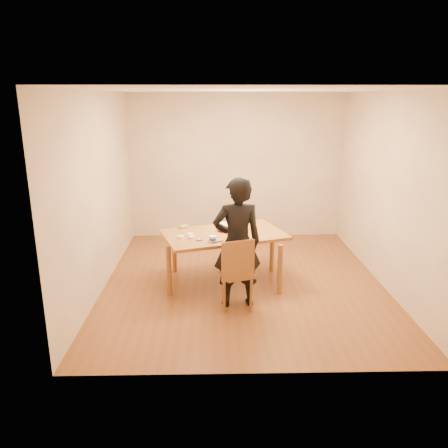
{
  "coord_description": "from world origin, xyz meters",
  "views": [
    {
      "loc": [
        -0.42,
        -5.95,
        2.6
      ],
      "look_at": [
        -0.28,
        -0.07,
        0.9
      ],
      "focal_mm": 35.0,
      "sensor_mm": 36.0,
      "label": 1
    }
  ],
  "objects_px": {
    "dining_chair": "(237,274)",
    "cake_plate": "(226,230)",
    "dining_table": "(224,234)",
    "person": "(237,243)",
    "cake": "(226,227)"
  },
  "relations": [
    {
      "from": "dining_table",
      "to": "person",
      "type": "distance_m",
      "value": 0.75
    },
    {
      "from": "dining_chair",
      "to": "cake",
      "type": "distance_m",
      "value": 0.97
    },
    {
      "from": "dining_table",
      "to": "cake_plate",
      "type": "bearing_deg",
      "value": 56.77
    },
    {
      "from": "dining_chair",
      "to": "cake_plate",
      "type": "height_order",
      "value": "cake_plate"
    },
    {
      "from": "cake_plate",
      "to": "cake",
      "type": "bearing_deg",
      "value": 0.0
    },
    {
      "from": "dining_table",
      "to": "dining_chair",
      "type": "bearing_deg",
      "value": -97.1
    },
    {
      "from": "cake_plate",
      "to": "person",
      "type": "height_order",
      "value": "person"
    },
    {
      "from": "dining_table",
      "to": "cake_plate",
      "type": "relative_size",
      "value": 6.53
    },
    {
      "from": "dining_table",
      "to": "dining_chair",
      "type": "height_order",
      "value": "dining_table"
    },
    {
      "from": "person",
      "to": "cake",
      "type": "bearing_deg",
      "value": -90.16
    },
    {
      "from": "dining_chair",
      "to": "cake_plate",
      "type": "bearing_deg",
      "value": 78.29
    },
    {
      "from": "cake",
      "to": "dining_table",
      "type": "bearing_deg",
      "value": -105.18
    },
    {
      "from": "dining_chair",
      "to": "person",
      "type": "xyz_separation_m",
      "value": [
        0.0,
        0.05,
        0.4
      ]
    },
    {
      "from": "dining_chair",
      "to": "cake",
      "type": "xyz_separation_m",
      "value": [
        -0.12,
        0.9,
        0.36
      ]
    },
    {
      "from": "dining_table",
      "to": "person",
      "type": "bearing_deg",
      "value": -96.45
    }
  ]
}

